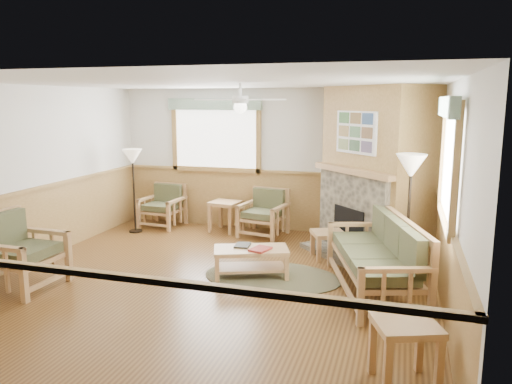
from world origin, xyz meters
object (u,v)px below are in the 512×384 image
(sofa, at_px, (374,256))
(armchair_back_right, at_px, (263,213))
(armchair_left, at_px, (21,251))
(floor_lamp_left, at_px, (134,191))
(end_table_chairs, at_px, (225,216))
(coffee_table, at_px, (251,262))
(end_table_sofa, at_px, (405,353))
(armchair_back_left, at_px, (162,206))
(footstool, at_px, (328,245))
(floor_lamp_right, at_px, (408,219))

(sofa, relative_size, armchair_back_right, 2.48)
(armchair_left, xyz_separation_m, floor_lamp_left, (-0.05, 2.99, 0.29))
(end_table_chairs, distance_m, floor_lamp_left, 1.79)
(armchair_back_right, xyz_separation_m, floor_lamp_left, (-2.41, -0.45, 0.37))
(coffee_table, relative_size, end_table_sofa, 1.76)
(coffee_table, bearing_deg, sofa, -23.52)
(armchair_left, xyz_separation_m, end_table_sofa, (4.90, -0.96, -0.21))
(sofa, xyz_separation_m, armchair_back_left, (-4.24, 2.33, -0.07))
(footstool, distance_m, floor_lamp_right, 1.57)
(armchair_back_right, xyz_separation_m, footstool, (1.35, -0.98, -0.21))
(armchair_left, height_order, floor_lamp_left, floor_lamp_left)
(end_table_sofa, height_order, footstool, end_table_sofa)
(floor_lamp_left, bearing_deg, coffee_table, -31.08)
(armchair_back_right, bearing_deg, footstool, -26.24)
(floor_lamp_right, bearing_deg, sofa, -129.07)
(sofa, distance_m, end_table_sofa, 2.21)
(armchair_left, relative_size, floor_lamp_right, 0.57)
(armchair_left, height_order, footstool, armchair_left)
(coffee_table, distance_m, footstool, 1.50)
(sofa, height_order, floor_lamp_left, floor_lamp_left)
(armchair_back_right, distance_m, end_table_sofa, 5.08)
(end_table_chairs, bearing_deg, footstool, -26.59)
(coffee_table, relative_size, floor_lamp_left, 0.65)
(end_table_chairs, xyz_separation_m, footstool, (2.13, -1.07, -0.08))
(sofa, bearing_deg, end_table_chairs, -146.47)
(armchair_back_right, bearing_deg, armchair_left, -114.86)
(armchair_back_left, bearing_deg, armchair_left, -89.91)
(end_table_chairs, relative_size, floor_lamp_left, 0.36)
(armchair_back_left, xyz_separation_m, floor_lamp_right, (4.65, -1.83, 0.48))
(armchair_back_left, relative_size, floor_lamp_left, 0.52)
(armchair_back_right, height_order, end_table_sofa, armchair_back_right)
(sofa, height_order, footstool, sofa)
(end_table_chairs, bearing_deg, sofa, -38.71)
(end_table_sofa, bearing_deg, end_table_chairs, 126.45)
(sofa, bearing_deg, end_table_sofa, -7.09)
(armchair_back_right, distance_m, coffee_table, 2.22)
(armchair_back_right, relative_size, end_table_chairs, 1.47)
(end_table_chairs, distance_m, end_table_sofa, 5.59)
(end_table_chairs, bearing_deg, end_table_sofa, -53.55)
(armchair_left, bearing_deg, footstool, -54.38)
(sofa, bearing_deg, floor_lamp_left, -129.34)
(footstool, relative_size, floor_lamp_right, 0.27)
(end_table_sofa, bearing_deg, floor_lamp_right, 90.00)
(end_table_sofa, distance_m, floor_lamp_right, 2.73)
(armchair_back_right, xyz_separation_m, coffee_table, (0.44, -2.16, -0.22))
(end_table_chairs, bearing_deg, armchair_back_left, 180.00)
(armchair_left, bearing_deg, armchair_back_left, -2.03)
(sofa, xyz_separation_m, armchair_back_right, (-2.13, 2.24, -0.06))
(armchair_left, bearing_deg, floor_lamp_right, -68.83)
(footstool, height_order, floor_lamp_left, floor_lamp_left)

